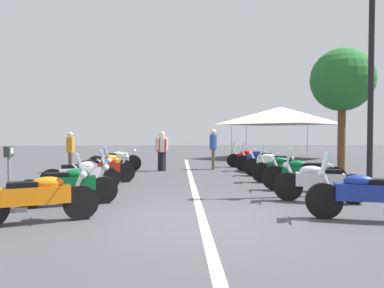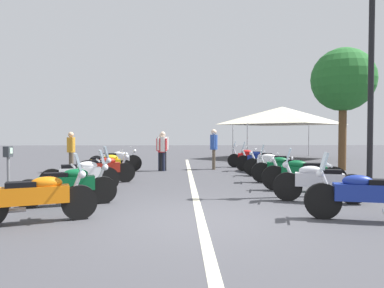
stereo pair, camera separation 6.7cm
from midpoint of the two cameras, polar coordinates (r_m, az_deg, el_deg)
ground_plane at (r=6.49m, az=1.39°, el=-12.14°), size 80.00×80.00×0.00m
lane_centre_stripe at (r=11.13m, az=-0.12°, el=-6.29°), size 19.59×0.16×0.01m
motorcycle_left_row_0 at (r=6.72m, az=-23.69°, el=-7.78°), size 0.96×1.98×1.20m
motorcycle_left_row_1 at (r=8.09m, az=-19.36°, el=-6.18°), size 0.90×2.05×1.19m
motorcycle_left_row_2 at (r=9.71m, az=-17.54°, el=-4.77°), size 0.93×1.95×1.22m
motorcycle_left_row_3 at (r=11.38m, az=-14.47°, el=-3.90°), size 0.92×2.03×0.99m
motorcycle_left_row_4 at (r=12.89m, az=-13.85°, el=-3.26°), size 0.80×1.92×0.98m
motorcycle_left_row_5 at (r=14.63m, az=-12.38°, el=-2.58°), size 0.83×2.09×1.02m
motorcycle_right_row_0 at (r=7.06m, az=26.17°, el=-7.29°), size 0.86×2.15×1.22m
motorcycle_right_row_1 at (r=8.51m, az=19.46°, el=-5.68°), size 0.89×1.98×1.22m
motorcycle_right_row_2 at (r=10.02m, az=17.26°, el=-4.57°), size 0.84×2.20×1.02m
motorcycle_right_row_3 at (r=11.52m, az=14.45°, el=-3.76°), size 0.76×2.11×1.21m
motorcycle_right_row_4 at (r=13.11m, az=12.67°, el=-3.11°), size 0.96×2.06×1.00m
motorcycle_right_row_5 at (r=14.73m, az=10.65°, el=-2.53°), size 0.83×2.02×1.22m
motorcycle_right_row_6 at (r=16.38m, az=9.08°, el=-2.13°), size 0.84×2.08×1.20m
street_lamp_twin_globe at (r=10.18m, az=26.74°, el=12.93°), size 0.32×1.22×5.28m
parking_meter at (r=8.19m, az=-27.60°, el=-3.08°), size 0.19×0.14×1.29m
bystander_0 at (r=14.67m, az=-4.93°, el=-0.64°), size 0.32×0.46×1.63m
bystander_1 at (r=14.70m, az=-5.12°, el=-0.83°), size 0.33×0.46×1.55m
bystander_2 at (r=14.90m, az=-19.11°, el=-0.73°), size 0.47×0.32×1.62m
bystander_3 at (r=15.28m, az=3.32°, el=-0.29°), size 0.53×0.32×1.73m
roadside_tree_0 at (r=16.37m, az=22.92°, el=9.39°), size 2.64×2.64×5.13m
event_tent at (r=22.56m, az=14.04°, el=4.45°), size 5.89×5.89×3.20m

